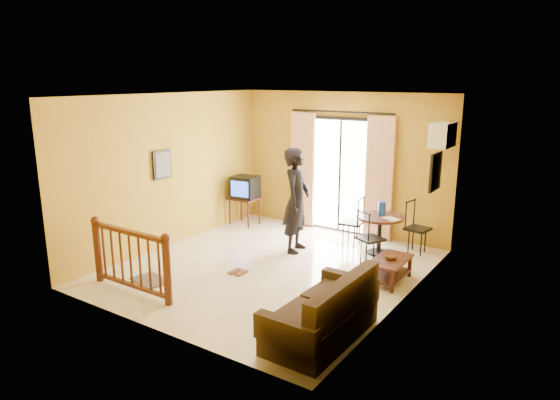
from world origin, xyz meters
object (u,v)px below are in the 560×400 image
Objects in this scene: dining_table at (380,224)px; sofa at (325,316)px; television at (245,187)px; standing_person at (296,200)px; coffee_table at (390,266)px.

sofa is at bearing -78.50° from dining_table.
standing_person reaches higher than television.
coffee_table is 2.11m from standing_person.
television is at bearing 139.40° from sofa.
television is 3.09m from dining_table.
dining_table is 0.99× the size of coffee_table.
coffee_table is at bearing 90.84° from sofa.
standing_person is (-1.96, 2.49, 0.64)m from sofa.
dining_table is 1.53m from standing_person.
coffee_table is at bearing -115.09° from standing_person.
coffee_table is 0.45× the size of standing_person.
coffee_table is at bearing -25.17° from television.
television is 0.67× the size of coffee_table.
standing_person reaches higher than coffee_table.
dining_table is (3.08, -0.11, -0.28)m from television.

